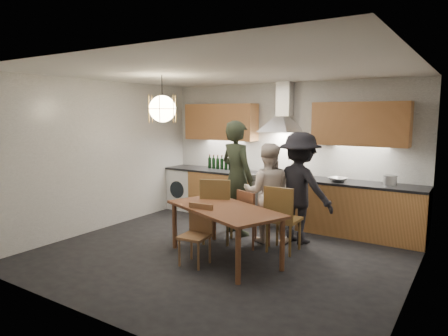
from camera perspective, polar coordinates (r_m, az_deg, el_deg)
The scene contains 17 objects.
ground at distance 5.97m, azimuth -0.33°, elevation -12.09°, with size 5.00×5.00×0.00m, color black.
room_shell at distance 5.62m, azimuth -0.34°, elevation 4.49°, with size 5.02×4.52×2.61m.
counter_run at distance 7.48m, azimuth 8.03°, elevation -4.47°, with size 5.00×0.62×0.90m.
range_stove at distance 7.49m, azimuth 7.85°, elevation -4.52°, with size 0.90×0.60×0.92m.
wall_fixtures at distance 7.43m, azimuth 8.45°, elevation 6.50°, with size 4.30×0.54×1.10m.
pendant_lamp at distance 6.14m, azimuth -8.79°, elevation 8.35°, with size 0.43×0.43×0.70m.
dining_table at distance 5.58m, azimuth 0.03°, elevation -6.52°, with size 1.94×1.46×0.74m.
chair_back_left at distance 6.23m, azimuth -1.08°, elevation -5.53°, with size 0.61×0.61×1.04m.
chair_back_mid at distance 6.12m, azimuth 3.81°, elevation -6.70°, with size 0.51×0.51×0.87m.
chair_back_right at distance 5.89m, azimuth 8.18°, elevation -6.65°, with size 0.45×0.45×0.99m.
chair_front at distance 5.48m, azimuth -3.81°, elevation -8.81°, with size 0.40×0.40×0.81m.
person_left at distance 6.69m, azimuth 1.86°, elevation -1.44°, with size 0.70×0.46×1.92m, color black.
person_mid at distance 6.37m, azimuth 6.20°, elevation -3.51°, with size 0.76×0.60×1.57m, color beige.
person_right at distance 6.37m, azimuth 10.75°, elevation -2.81°, with size 1.13×0.65×1.75m, color black.
mixing_bowl at distance 6.93m, azimuth 15.96°, elevation -1.59°, with size 0.30×0.30×0.07m, color silver.
stock_pot at distance 6.87m, azimuth 22.63°, elevation -1.66°, with size 0.21×0.21×0.15m, color #B2B3B6.
wine_bottles at distance 8.09m, azimuth -0.02°, elevation 0.78°, with size 0.77×0.07×0.28m.
Camera 1 is at (3.07, -4.70, 2.03)m, focal length 32.00 mm.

